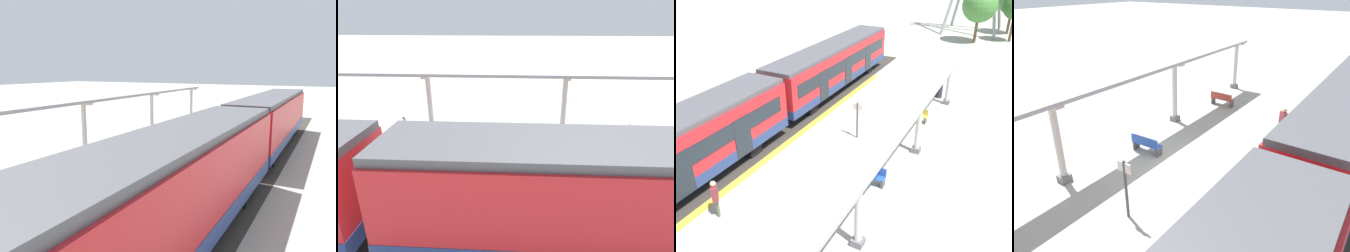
% 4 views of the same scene
% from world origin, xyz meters
% --- Properties ---
extents(ground_plane, '(176.00, 176.00, 0.00)m').
position_xyz_m(ground_plane, '(0.00, 0.00, 0.00)').
color(ground_plane, '#A6A899').
extents(tactile_edge_strip, '(0.42, 28.83, 0.01)m').
position_xyz_m(tactile_edge_strip, '(-3.49, 0.00, 0.00)').
color(tactile_edge_strip, gold).
rests_on(tactile_edge_strip, ground).
extents(trackbed, '(3.20, 40.83, 0.01)m').
position_xyz_m(trackbed, '(-5.31, 0.00, 0.00)').
color(trackbed, '#38332D').
rests_on(trackbed, ground).
extents(train_near_carriage, '(2.65, 14.67, 3.48)m').
position_xyz_m(train_near_carriage, '(-5.30, -5.17, 1.83)').
color(train_near_carriage, red).
rests_on(train_near_carriage, ground).
extents(canopy_pillar_second, '(1.10, 0.44, 3.36)m').
position_xyz_m(canopy_pillar_second, '(3.26, -3.78, 1.71)').
color(canopy_pillar_second, slate).
rests_on(canopy_pillar_second, ground).
extents(canopy_pillar_third, '(1.10, 0.44, 3.36)m').
position_xyz_m(canopy_pillar_third, '(3.26, 3.67, 1.71)').
color(canopy_pillar_third, slate).
rests_on(canopy_pillar_third, ground).
extents(canopy_beam, '(1.20, 23.09, 0.16)m').
position_xyz_m(canopy_beam, '(3.26, -0.14, 3.44)').
color(canopy_beam, '#A8AAB2').
rests_on(canopy_beam, canopy_pillar_nearest).
extents(bench_near_end, '(1.52, 0.51, 0.86)m').
position_xyz_m(bench_near_end, '(2.09, 7.41, 0.44)').
color(bench_near_end, gold).
rests_on(bench_near_end, ground).
extents(bench_mid_platform, '(1.52, 0.51, 0.86)m').
position_xyz_m(bench_mid_platform, '(2.11, 0.01, 0.44)').
color(bench_mid_platform, '#254CAB').
rests_on(bench_mid_platform, ground).
extents(bench_far_end, '(1.51, 0.48, 0.86)m').
position_xyz_m(bench_far_end, '(2.23, -7.46, 0.44)').
color(bench_far_end, '#9C352B').
rests_on(bench_far_end, ground).
extents(platform_info_sign, '(0.56, 0.10, 2.20)m').
position_xyz_m(platform_info_sign, '(-0.29, 3.70, 1.33)').
color(platform_info_sign, '#4C4C51').
rests_on(platform_info_sign, ground).
extents(passenger_waiting_near_edge, '(0.51, 0.51, 1.72)m').
position_xyz_m(passenger_waiting_near_edge, '(-2.55, -4.92, 1.07)').
color(passenger_waiting_near_edge, '#4F624B').
rests_on(passenger_waiting_near_edge, ground).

